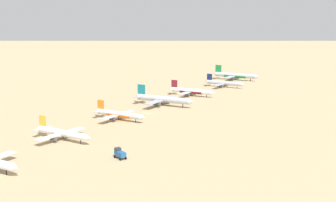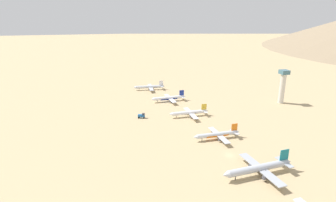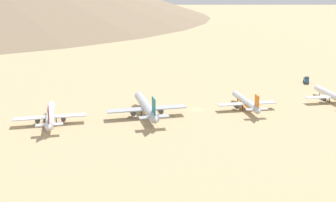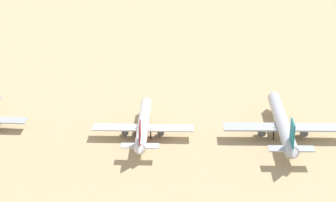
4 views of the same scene
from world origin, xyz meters
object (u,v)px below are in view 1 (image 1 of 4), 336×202
parked_jet_4 (162,99)px  parked_jet_7 (235,75)px  parked_jet_6 (224,83)px  parked_jet_5 (191,91)px  parked_jet_3 (119,114)px  parked_jet_2 (62,133)px  service_truck (120,153)px

parked_jet_4 → parked_jet_7: bearing=97.6°
parked_jet_6 → parked_jet_5: bearing=-89.1°
parked_jet_5 → parked_jet_7: parked_jet_7 is taller
parked_jet_4 → parked_jet_5: parked_jet_4 is taller
parked_jet_3 → parked_jet_6: bearing=94.4°
parked_jet_2 → parked_jet_7: parked_jet_7 is taller
parked_jet_2 → parked_jet_3: size_ratio=1.00×
parked_jet_2 → parked_jet_6: (-15.71, 171.57, 0.02)m
parked_jet_4 → parked_jet_7: size_ratio=0.99×
parked_jet_4 → parked_jet_7: 125.95m
parked_jet_4 → parked_jet_5: size_ratio=1.18×
parked_jet_6 → service_truck: parked_jet_6 is taller
parked_jet_7 → service_truck: parked_jet_7 is taller
parked_jet_2 → parked_jet_5: size_ratio=0.94×
parked_jet_2 → service_truck: 37.62m
parked_jet_2 → parked_jet_3: (-5.89, 42.88, -0.05)m
service_truck → parked_jet_4: bearing=117.5°
parked_jet_5 → parked_jet_6: parked_jet_5 is taller
parked_jet_5 → service_truck: bearing=-68.1°
parked_jet_3 → service_truck: parked_jet_3 is taller
parked_jet_5 → parked_jet_7: 87.59m
parked_jet_7 → parked_jet_3: bearing=-82.8°
parked_jet_6 → service_truck: (53.01, -176.35, -1.09)m
parked_jet_6 → parked_jet_2: bearing=-84.8°
parked_jet_3 → service_truck: size_ratio=5.71×
parked_jet_4 → parked_jet_7: parked_jet_7 is taller
parked_jet_2 → parked_jet_4: parked_jet_4 is taller
service_truck → parked_jet_2: bearing=172.7°
parked_jet_7 → service_truck: 225.93m
parked_jet_5 → parked_jet_2: bearing=-83.2°
parked_jet_4 → service_truck: parked_jet_4 is taller
parked_jet_2 → parked_jet_5: 125.91m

